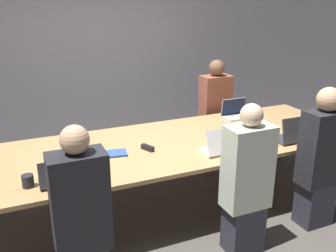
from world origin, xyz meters
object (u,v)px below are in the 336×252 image
object	(u,v)px
cup_near_midright	(242,144)
laptop_far_right	(235,112)
person_near_left	(82,220)
person_near_right	(320,160)
stapler	(148,148)
person_far_right	(215,112)
cup_near_right	(269,140)
person_near_midright	(246,184)
laptop_near_right	(291,135)
laptop_near_midright	(220,146)
cup_near_left	(28,181)
laptop_near_left	(59,177)
bottle_near_left	(86,158)

from	to	relation	value
cup_near_midright	laptop_far_right	distance (m)	1.06
cup_near_midright	person_near_left	xyz separation A→B (m)	(-1.71, -0.52, -0.12)
person_near_left	laptop_far_right	distance (m)	2.66
person_near_right	stapler	distance (m)	1.68
person_near_left	person_far_right	bearing A→B (deg)	-139.40
laptop_far_right	person_far_right	xyz separation A→B (m)	(-0.02, 0.45, -0.13)
cup_near_right	person_far_right	distance (m)	1.38
person_near_midright	person_near_left	distance (m)	1.41
laptop_near_right	person_far_right	xyz separation A→B (m)	(-0.09, 1.41, -0.14)
cup_near_right	person_near_left	world-z (taller)	person_near_left
laptop_far_right	stapler	xyz separation A→B (m)	(-1.40, -0.57, -0.04)
person_near_right	laptop_far_right	xyz separation A→B (m)	(-0.08, 1.37, 0.12)
laptop_near_right	laptop_near_midright	distance (m)	0.84
cup_near_midright	laptop_far_right	world-z (taller)	laptop_far_right
cup_near_right	person_near_midright	world-z (taller)	person_near_midright
cup_near_right	cup_near_left	distance (m)	2.36
person_near_left	cup_near_left	world-z (taller)	person_near_left
cup_near_right	laptop_near_left	distance (m)	2.12
laptop_near_left	laptop_far_right	bearing A→B (deg)	-157.27
laptop_near_right	person_near_right	xyz separation A→B (m)	(0.01, -0.41, -0.13)
person_near_right	laptop_near_midright	distance (m)	0.97
laptop_near_right	person_far_right	world-z (taller)	person_far_right
laptop_near_left	person_near_left	distance (m)	0.50
laptop_near_left	stapler	distance (m)	0.99
person_near_midright	cup_near_right	bearing A→B (deg)	-140.29
person_near_right	bottle_near_left	size ratio (longest dim) A/B	5.36
cup_near_left	bottle_near_left	bearing A→B (deg)	13.53
laptop_near_right	person_near_right	size ratio (longest dim) A/B	0.23
person_near_left	laptop_far_right	bearing A→B (deg)	-147.15
laptop_near_midright	laptop_near_left	bearing A→B (deg)	1.74
person_near_right	person_near_midright	world-z (taller)	person_near_right
person_near_left	bottle_near_left	xyz separation A→B (m)	(0.19, 0.66, 0.18)
laptop_near_right	cup_near_midright	world-z (taller)	laptop_near_right
person_near_midright	cup_near_midright	xyz separation A→B (m)	(0.30, 0.53, 0.12)
bottle_near_left	stapler	distance (m)	0.69
person_far_right	stapler	distance (m)	1.72
laptop_near_midright	person_near_left	bearing A→B (deg)	19.64
person_near_right	cup_near_midright	bearing A→B (deg)	-37.22
person_near_left	bottle_near_left	size ratio (longest dim) A/B	5.26
person_near_midright	laptop_near_left	world-z (taller)	person_near_midright
laptop_near_midright	person_near_midright	xyz separation A→B (m)	(-0.05, -0.52, -0.14)
person_near_right	laptop_near_left	size ratio (longest dim) A/B	4.39
person_far_right	stapler	size ratio (longest dim) A/B	9.05
person_near_right	cup_near_midright	size ratio (longest dim) A/B	13.65
laptop_near_left	laptop_far_right	distance (m)	2.50
cup_near_right	bottle_near_left	xyz separation A→B (m)	(-1.86, 0.13, 0.07)
bottle_near_left	laptop_near_left	bearing A→B (deg)	-144.34
cup_near_right	laptop_near_left	bearing A→B (deg)	-178.58
laptop_near_left	bottle_near_left	distance (m)	0.32
person_near_right	cup_near_right	xyz separation A→B (m)	(-0.26, 0.46, 0.09)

